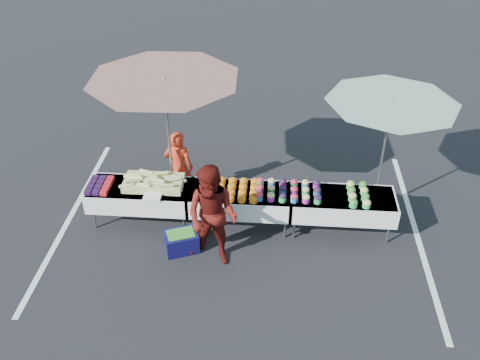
# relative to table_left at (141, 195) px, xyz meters

# --- Properties ---
(ground) EXTENTS (80.00, 80.00, 0.00)m
(ground) POSITION_rel_table_left_xyz_m (1.80, 0.00, -0.58)
(ground) COLOR black
(stripe_left) EXTENTS (0.10, 5.00, 0.00)m
(stripe_left) POSITION_rel_table_left_xyz_m (-1.40, 0.00, -0.58)
(stripe_left) COLOR silver
(stripe_left) RESTS_ON ground
(stripe_right) EXTENTS (0.10, 5.00, 0.00)m
(stripe_right) POSITION_rel_table_left_xyz_m (5.00, 0.00, -0.58)
(stripe_right) COLOR silver
(stripe_right) RESTS_ON ground
(table_left) EXTENTS (1.86, 0.81, 0.75)m
(table_left) POSITION_rel_table_left_xyz_m (0.00, 0.00, 0.00)
(table_left) COLOR white
(table_left) RESTS_ON ground
(table_center) EXTENTS (1.86, 0.81, 0.75)m
(table_center) POSITION_rel_table_left_xyz_m (1.80, 0.00, 0.00)
(table_center) COLOR white
(table_center) RESTS_ON ground
(table_right) EXTENTS (1.86, 0.81, 0.75)m
(table_right) POSITION_rel_table_left_xyz_m (3.60, 0.00, 0.00)
(table_right) COLOR white
(table_right) RESTS_ON ground
(berry_punnets) EXTENTS (0.40, 0.54, 0.08)m
(berry_punnets) POSITION_rel_table_left_xyz_m (-0.71, -0.06, 0.21)
(berry_punnets) COLOR black
(berry_punnets) RESTS_ON table_left
(corn_pile) EXTENTS (1.16, 0.57, 0.26)m
(corn_pile) POSITION_rel_table_left_xyz_m (0.25, 0.04, 0.26)
(corn_pile) COLOR #89AC58
(corn_pile) RESTS_ON table_left
(plastic_bags) EXTENTS (0.30, 0.25, 0.05)m
(plastic_bags) POSITION_rel_table_left_xyz_m (0.30, -0.30, 0.19)
(plastic_bags) COLOR white
(plastic_bags) RESTS_ON table_left
(carrot_bowls) EXTENTS (0.95, 0.69, 0.11)m
(carrot_bowls) POSITION_rel_table_left_xyz_m (1.65, -0.01, 0.22)
(carrot_bowls) COLOR orange
(carrot_bowls) RESTS_ON table_center
(potato_cups) EXTENTS (1.14, 0.58, 0.16)m
(potato_cups) POSITION_rel_table_left_xyz_m (2.65, 0.00, 0.25)
(potato_cups) COLOR blue
(potato_cups) RESTS_ON table_right
(bean_baskets) EXTENTS (0.36, 0.68, 0.15)m
(bean_baskets) POSITION_rel_table_left_xyz_m (3.86, -0.01, 0.24)
(bean_baskets) COLOR green
(bean_baskets) RESTS_ON table_right
(vendor) EXTENTS (0.59, 0.43, 1.51)m
(vendor) POSITION_rel_table_left_xyz_m (0.59, 0.69, 0.17)
(vendor) COLOR red
(vendor) RESTS_ON ground
(customer) EXTENTS (1.06, 0.94, 1.83)m
(customer) POSITION_rel_table_left_xyz_m (1.43, -0.95, 0.33)
(customer) COLOR #59110D
(customer) RESTS_ON ground
(umbrella_left) EXTENTS (3.47, 3.47, 2.67)m
(umbrella_left) POSITION_rel_table_left_xyz_m (0.50, 0.47, 1.84)
(umbrella_left) COLOR black
(umbrella_left) RESTS_ON ground
(umbrella_right) EXTENTS (2.35, 2.35, 2.31)m
(umbrella_right) POSITION_rel_table_left_xyz_m (4.30, 0.63, 1.51)
(umbrella_right) COLOR black
(umbrella_right) RESTS_ON ground
(storage_bin) EXTENTS (0.67, 0.58, 0.36)m
(storage_bin) POSITION_rel_table_left_xyz_m (0.84, -0.76, -0.40)
(storage_bin) COLOR #0E0C40
(storage_bin) RESTS_ON ground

